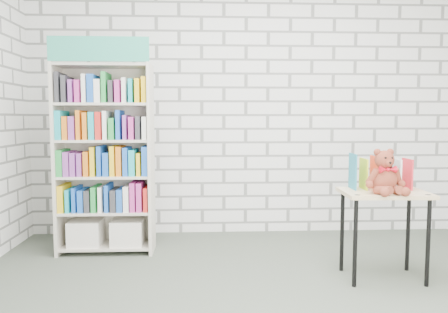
{
  "coord_description": "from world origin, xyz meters",
  "views": [
    {
      "loc": [
        -0.46,
        -2.62,
        1.22
      ],
      "look_at": [
        -0.28,
        0.95,
        0.91
      ],
      "focal_mm": 35.0,
      "sensor_mm": 36.0,
      "label": 1
    }
  ],
  "objects": [
    {
      "name": "room_shell",
      "position": [
        0.0,
        0.0,
        1.78
      ],
      "size": [
        4.52,
        4.02,
        2.81
      ],
      "color": "silver",
      "rests_on": "ground"
    },
    {
      "name": "bookshelf",
      "position": [
        -1.34,
        1.36,
        0.87
      ],
      "size": [
        0.85,
        0.33,
        1.91
      ],
      "color": "beige",
      "rests_on": "ground"
    },
    {
      "name": "display_table",
      "position": [
        0.91,
        0.57,
        0.58
      ],
      "size": [
        0.64,
        0.46,
        0.67
      ],
      "color": "tan",
      "rests_on": "ground"
    },
    {
      "name": "table_books",
      "position": [
        0.91,
        0.67,
        0.8
      ],
      "size": [
        0.44,
        0.21,
        0.26
      ],
      "color": "teal",
      "rests_on": "display_table"
    },
    {
      "name": "teddy_bear",
      "position": [
        0.87,
        0.48,
        0.81
      ],
      "size": [
        0.3,
        0.29,
        0.33
      ],
      "color": "brown",
      "rests_on": "display_table"
    }
  ]
}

